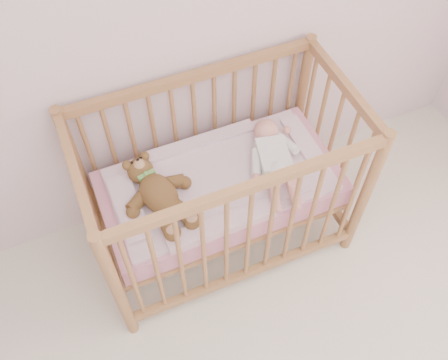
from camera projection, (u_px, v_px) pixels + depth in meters
name	position (u px, v px, depth m)	size (l,w,h in m)	color
wall_back	(145.00, 10.00, 2.07)	(4.00, 0.02, 2.70)	silver
crib	(220.00, 186.00, 2.59)	(1.36, 0.76, 1.00)	#996841
mattress	(220.00, 188.00, 2.60)	(1.22, 0.62, 0.13)	#C77C9B
blanket	(220.00, 180.00, 2.54)	(1.10, 0.58, 0.06)	pink
baby	(274.00, 156.00, 2.53)	(0.28, 0.58, 0.14)	silver
teddy_bear	(159.00, 194.00, 2.38)	(0.37, 0.53, 0.15)	brown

